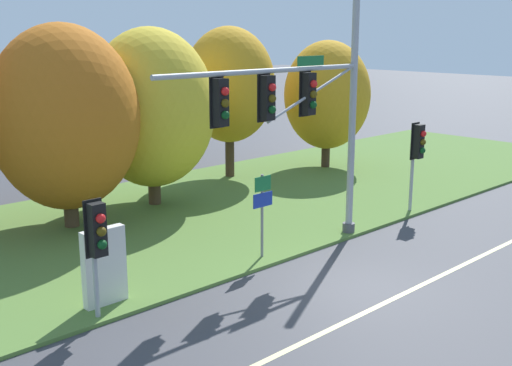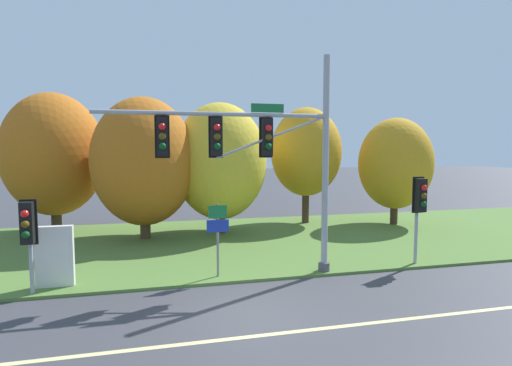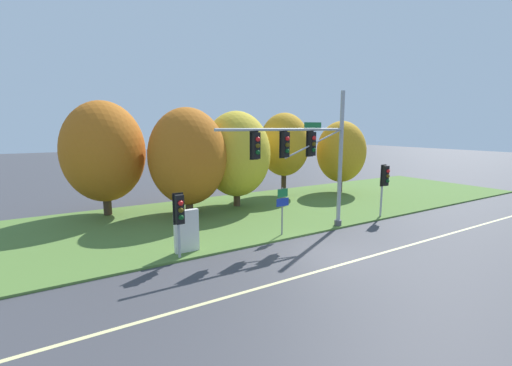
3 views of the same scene
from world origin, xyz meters
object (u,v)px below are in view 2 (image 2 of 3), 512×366
(tree_behind_signpost, at_px, (220,161))
(info_kiosk, at_px, (55,257))
(pedestrian_signal_near_kerb, at_px, (420,201))
(tree_left_of_mast, at_px, (144,162))
(tree_nearest_road, at_px, (54,155))
(pedestrian_signal_further_along, at_px, (28,228))
(route_sign_post, at_px, (218,229))
(traffic_signal_mast, at_px, (260,149))
(tree_tall_centre, at_px, (395,164))
(tree_mid_verge, at_px, (306,152))

(tree_behind_signpost, height_order, info_kiosk, tree_behind_signpost)
(pedestrian_signal_near_kerb, xyz_separation_m, tree_left_of_mast, (-9.98, 6.96, 1.30))
(tree_nearest_road, height_order, tree_left_of_mast, tree_nearest_road)
(pedestrian_signal_further_along, distance_m, route_sign_post, 5.61)
(tree_behind_signpost, xyz_separation_m, info_kiosk, (-6.21, -6.85, -2.71))
(traffic_signal_mast, distance_m, pedestrian_signal_near_kerb, 6.32)
(traffic_signal_mast, relative_size, tree_tall_centre, 1.28)
(pedestrian_signal_near_kerb, distance_m, route_sign_post, 7.47)
(pedestrian_signal_near_kerb, xyz_separation_m, tree_behind_signpost, (-6.27, 7.42, 1.28))
(traffic_signal_mast, bearing_deg, tree_behind_signpost, 91.86)
(pedestrian_signal_near_kerb, bearing_deg, pedestrian_signal_further_along, -179.55)
(pedestrian_signal_further_along, height_order, tree_nearest_road, tree_nearest_road)
(tree_mid_verge, xyz_separation_m, tree_tall_centre, (4.75, -1.64, -0.64))
(tree_behind_signpost, distance_m, tree_mid_verge, 5.50)
(tree_nearest_road, height_order, info_kiosk, tree_nearest_road)
(pedestrian_signal_near_kerb, height_order, tree_mid_verge, tree_mid_verge)
(tree_nearest_road, xyz_separation_m, tree_mid_verge, (13.45, -0.46, 0.11))
(traffic_signal_mast, xyz_separation_m, pedestrian_signal_near_kerb, (6.03, -0.09, -1.89))
(traffic_signal_mast, xyz_separation_m, tree_nearest_road, (-8.45, 9.40, -0.27))
(pedestrian_signal_further_along, distance_m, tree_mid_verge, 15.20)
(route_sign_post, distance_m, tree_mid_verge, 11.07)
(pedestrian_signal_near_kerb, bearing_deg, tree_nearest_road, 146.77)
(pedestrian_signal_further_along, height_order, tree_left_of_mast, tree_left_of_mast)
(route_sign_post, bearing_deg, pedestrian_signal_near_kerb, -2.66)
(traffic_signal_mast, bearing_deg, pedestrian_signal_near_kerb, -0.81)
(route_sign_post, xyz_separation_m, tree_left_of_mast, (-2.56, 6.62, 2.08))
(info_kiosk, bearing_deg, tree_behind_signpost, 47.83)
(route_sign_post, height_order, tree_behind_signpost, tree_behind_signpost)
(traffic_signal_mast, height_order, tree_mid_verge, traffic_signal_mast)
(tree_nearest_road, xyz_separation_m, info_kiosk, (2.00, -8.92, -3.05))
(tree_behind_signpost, distance_m, tree_tall_centre, 9.99)
(tree_behind_signpost, height_order, tree_tall_centre, tree_behind_signpost)
(traffic_signal_mast, relative_size, route_sign_post, 3.14)
(tree_left_of_mast, bearing_deg, tree_behind_signpost, 7.15)
(pedestrian_signal_near_kerb, distance_m, tree_nearest_road, 17.39)
(tree_left_of_mast, distance_m, info_kiosk, 7.38)
(pedestrian_signal_further_along, xyz_separation_m, info_kiosk, (0.52, 0.67, -1.06))
(tree_tall_centre, distance_m, info_kiosk, 17.75)
(tree_tall_centre, relative_size, info_kiosk, 3.18)
(info_kiosk, bearing_deg, tree_left_of_mast, 68.64)
(tree_nearest_road, bearing_deg, tree_left_of_mast, -29.33)
(route_sign_post, bearing_deg, info_kiosk, 177.42)
(pedestrian_signal_further_along, relative_size, tree_left_of_mast, 0.42)
(pedestrian_signal_near_kerb, xyz_separation_m, pedestrian_signal_further_along, (-12.99, -0.10, -0.38))
(traffic_signal_mast, relative_size, pedestrian_signal_near_kerb, 2.38)
(traffic_signal_mast, bearing_deg, route_sign_post, 169.43)
(route_sign_post, relative_size, tree_behind_signpost, 0.37)
(tree_mid_verge, distance_m, info_kiosk, 14.58)
(traffic_signal_mast, relative_size, pedestrian_signal_further_along, 2.75)
(traffic_signal_mast, bearing_deg, tree_left_of_mast, 119.87)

